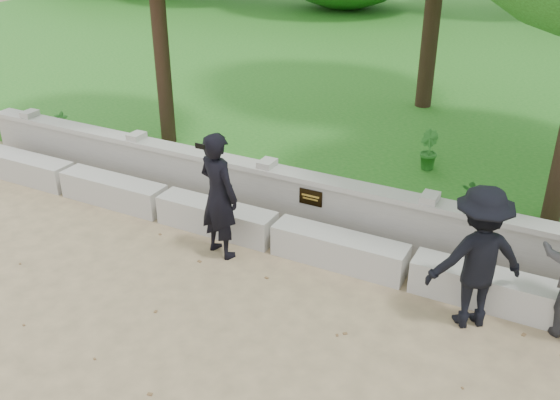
% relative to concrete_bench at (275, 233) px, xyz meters
% --- Properties ---
extents(ground, '(80.00, 80.00, 0.00)m').
position_rel_concrete_bench_xyz_m(ground, '(-0.00, -1.90, -0.22)').
color(ground, tan).
rests_on(ground, ground).
extents(lawn, '(40.00, 22.00, 0.25)m').
position_rel_concrete_bench_xyz_m(lawn, '(-0.00, 12.10, -0.10)').
color(lawn, '#1E6A1A').
rests_on(lawn, ground).
extents(concrete_bench, '(11.90, 0.45, 0.45)m').
position_rel_concrete_bench_xyz_m(concrete_bench, '(0.00, 0.00, 0.00)').
color(concrete_bench, beige).
rests_on(concrete_bench, ground).
extents(parapet_wall, '(12.50, 0.35, 0.90)m').
position_rel_concrete_bench_xyz_m(parapet_wall, '(0.00, 0.70, 0.24)').
color(parapet_wall, '#B1AFA7').
rests_on(parapet_wall, ground).
extents(man_main, '(0.77, 0.70, 1.83)m').
position_rel_concrete_bench_xyz_m(man_main, '(-0.60, -0.50, 0.69)').
color(man_main, black).
rests_on(man_main, ground).
extents(visitor_mid, '(1.32, 1.21, 1.78)m').
position_rel_concrete_bench_xyz_m(visitor_mid, '(2.88, -0.46, 0.67)').
color(visitor_mid, black).
rests_on(visitor_mid, ground).
extents(shrub_a, '(0.33, 0.30, 0.52)m').
position_rel_concrete_bench_xyz_m(shrub_a, '(-5.48, 1.40, 0.29)').
color(shrub_a, '#2A6E25').
rests_on(shrub_a, lawn).
extents(shrub_b, '(0.48, 0.48, 0.69)m').
position_rel_concrete_bench_xyz_m(shrub_b, '(1.30, 3.24, 0.37)').
color(shrub_b, '#2A6E25').
rests_on(shrub_b, lawn).
extents(shrub_c, '(0.62, 0.63, 0.54)m').
position_rel_concrete_bench_xyz_m(shrub_c, '(2.49, 1.71, 0.29)').
color(shrub_c, '#2A6E25').
rests_on(shrub_c, lawn).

